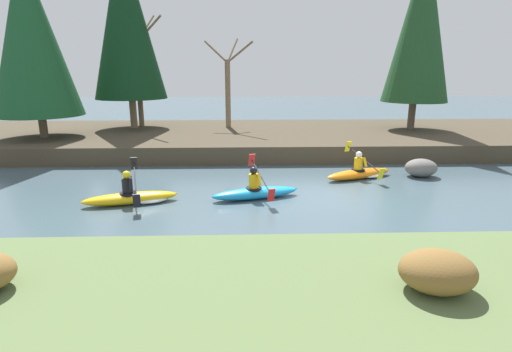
% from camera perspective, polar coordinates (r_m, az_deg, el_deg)
% --- Properties ---
extents(ground_plane, '(90.00, 90.00, 0.00)m').
position_cam_1_polar(ground_plane, '(12.66, 9.43, -2.86)').
color(ground_plane, '#425660').
extents(riverbank_near, '(44.00, 6.53, 0.55)m').
position_cam_1_polar(riverbank_near, '(6.15, 23.98, -22.00)').
color(riverbank_near, '#5B7042').
rests_on(riverbank_near, ground).
extents(riverbank_far, '(44.00, 8.99, 0.76)m').
position_cam_1_polar(riverbank_far, '(20.90, 4.93, 5.46)').
color(riverbank_far, '#473D2D').
rests_on(riverbank_far, ground).
extents(conifer_tree_far_left, '(3.79, 3.79, 8.06)m').
position_cam_1_polar(conifer_tree_far_left, '(20.90, -29.54, 17.19)').
color(conifer_tree_far_left, brown).
rests_on(conifer_tree_far_left, riverbank_far).
extents(conifer_tree_left, '(3.69, 3.69, 9.45)m').
position_cam_1_polar(conifer_tree_left, '(22.59, -18.10, 20.51)').
color(conifer_tree_left, '#7A664C').
rests_on(conifer_tree_left, riverbank_far).
extents(conifer_tree_mid_left, '(3.29, 3.29, 9.10)m').
position_cam_1_polar(conifer_tree_mid_left, '(22.56, 22.50, 19.53)').
color(conifer_tree_mid_left, brown).
rests_on(conifer_tree_mid_left, riverbank_far).
extents(bare_tree_upstream, '(3.32, 3.28, 6.00)m').
position_cam_1_polar(bare_tree_upstream, '(23.13, -16.39, 13.84)').
color(bare_tree_upstream, '#7A664C').
rests_on(bare_tree_upstream, riverbank_far).
extents(bare_tree_mid_upstream, '(2.64, 2.61, 4.71)m').
position_cam_1_polar(bare_tree_mid_upstream, '(21.85, -4.00, 12.77)').
color(bare_tree_mid_upstream, '#7A664C').
rests_on(bare_tree_mid_upstream, riverbank_far).
extents(shrub_clump_third, '(1.17, 0.98, 0.63)m').
position_cam_1_polar(shrub_clump_third, '(6.84, 24.50, -12.28)').
color(shrub_clump_third, brown).
rests_on(shrub_clump_third, riverbank_near).
extents(kayaker_lead, '(2.72, 1.98, 1.20)m').
position_cam_1_polar(kayaker_lead, '(14.99, 14.83, 0.45)').
color(kayaker_lead, orange).
rests_on(kayaker_lead, ground).
extents(kayaker_middle, '(2.77, 2.04, 1.20)m').
position_cam_1_polar(kayaker_middle, '(12.22, -0.00, -2.22)').
color(kayaker_middle, '#1993D6').
rests_on(kayaker_middle, ground).
extents(kayaker_trailing, '(2.77, 2.04, 1.20)m').
position_cam_1_polar(kayaker_trailing, '(12.32, -17.00, -2.87)').
color(kayaker_trailing, yellow).
rests_on(kayaker_trailing, ground).
extents(boulder_midstream, '(1.17, 0.92, 0.66)m').
position_cam_1_polar(boulder_midstream, '(15.88, 22.51, 1.10)').
color(boulder_midstream, slate).
rests_on(boulder_midstream, ground).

